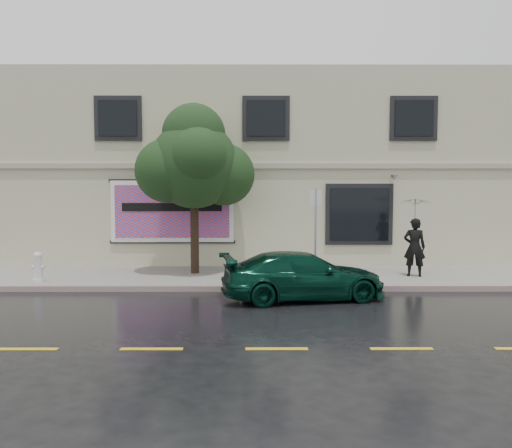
{
  "coord_description": "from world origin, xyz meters",
  "views": [
    {
      "loc": [
        -0.39,
        -12.09,
        2.81
      ],
      "look_at": [
        -0.35,
        2.2,
        1.81
      ],
      "focal_mm": 35.0,
      "sensor_mm": 36.0,
      "label": 1
    }
  ],
  "objects_px": {
    "pedestrian": "(414,247)",
    "street_tree": "(194,165)",
    "fire_hydrant": "(38,267)",
    "car": "(303,276)"
  },
  "relations": [
    {
      "from": "pedestrian",
      "to": "street_tree",
      "type": "distance_m",
      "value": 7.26
    },
    {
      "from": "pedestrian",
      "to": "street_tree",
      "type": "bearing_deg",
      "value": 9.6
    },
    {
      "from": "car",
      "to": "pedestrian",
      "type": "relative_size",
      "value": 2.34
    },
    {
      "from": "car",
      "to": "fire_hydrant",
      "type": "distance_m",
      "value": 7.65
    },
    {
      "from": "fire_hydrant",
      "to": "pedestrian",
      "type": "bearing_deg",
      "value": 20.52
    },
    {
      "from": "pedestrian",
      "to": "fire_hydrant",
      "type": "height_order",
      "value": "pedestrian"
    },
    {
      "from": "pedestrian",
      "to": "fire_hydrant",
      "type": "relative_size",
      "value": 2.06
    },
    {
      "from": "street_tree",
      "to": "pedestrian",
      "type": "bearing_deg",
      "value": -4.83
    },
    {
      "from": "pedestrian",
      "to": "fire_hydrant",
      "type": "xyz_separation_m",
      "value": [
        -11.12,
        -0.88,
        -0.47
      ]
    },
    {
      "from": "street_tree",
      "to": "fire_hydrant",
      "type": "distance_m",
      "value": 5.46
    }
  ]
}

